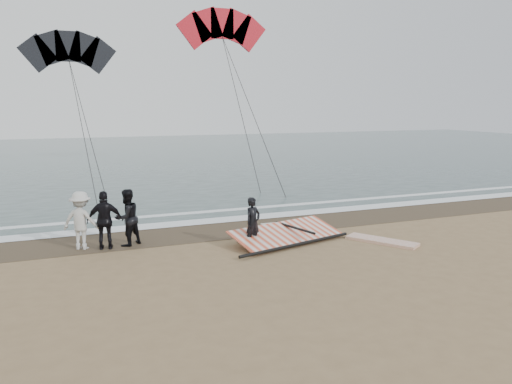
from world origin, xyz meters
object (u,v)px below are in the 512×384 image
at_px(man_main, 253,222).
at_px(sail_rig, 283,235).
at_px(board_cream, 278,231).
at_px(board_white, 382,241).

bearing_deg(man_main, sail_rig, -11.19).
height_order(board_cream, sail_rig, sail_rig).
xyz_separation_m(board_cream, sail_rig, (-0.33, -1.14, 0.15)).
distance_m(man_main, sail_rig, 1.38).
bearing_deg(board_white, board_cream, 104.42).
distance_m(man_main, board_cream, 2.23).
relative_size(board_white, sail_rig, 0.54).
height_order(board_white, board_cream, board_white).
relative_size(man_main, board_cream, 0.75).
distance_m(board_white, board_cream, 3.66).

